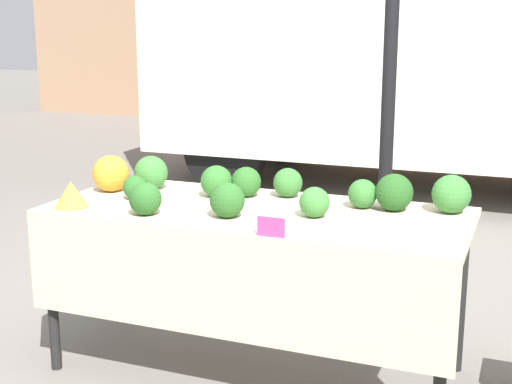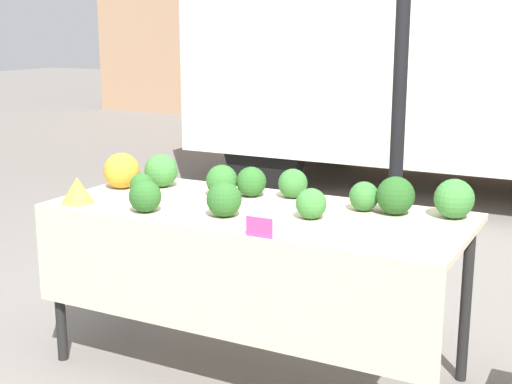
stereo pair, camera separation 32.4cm
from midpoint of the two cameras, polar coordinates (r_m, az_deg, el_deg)
The scene contains 18 objects.
ground_plane at distance 3.54m, azimuth -2.70°, elevation -14.01°, with size 40.00×40.00×0.00m, color slate.
tent_pole at distance 3.63m, azimuth 8.05°, elevation 7.64°, with size 0.07×0.07×2.55m.
parked_truck at distance 7.44m, azimuth 9.55°, elevation 11.21°, with size 4.93×2.17×2.58m.
market_table at distance 3.23m, azimuth -3.29°, elevation -3.36°, with size 1.92×0.82×0.80m.
orange_cauliflower at distance 3.70m, azimuth -14.02°, elevation 1.41°, with size 0.18×0.18×0.18m.
romanesco_head at distance 3.42m, azimuth -17.23°, elevation -0.21°, with size 0.16×0.16×0.12m.
broccoli_head_0 at distance 3.47m, azimuth -0.10°, elevation 0.72°, with size 0.14×0.14×0.14m.
broccoli_head_1 at distance 3.51m, azimuth -12.28°, elevation 0.32°, with size 0.12×0.12×0.12m.
broccoli_head_2 at distance 3.70m, azimuth -10.90°, elevation 1.50°, with size 0.17×0.17×0.17m.
broccoli_head_3 at distance 3.10m, azimuth -5.31°, elevation -0.69°, with size 0.16×0.16×0.16m.
broccoli_head_4 at distance 3.10m, azimuth 1.73°, elevation -0.86°, with size 0.14×0.14×0.14m.
broccoli_head_5 at distance 3.20m, azimuth -11.73°, elevation -0.57°, with size 0.15×0.15×0.15m.
broccoli_head_6 at distance 3.24m, azimuth 12.65°, elevation -0.20°, with size 0.17×0.17×0.17m.
broccoli_head_7 at distance 3.24m, azimuth 8.21°, elevation -0.06°, with size 0.17×0.17×0.17m.
broccoli_head_8 at distance 3.49m, azimuth -5.85°, elevation 0.82°, with size 0.16×0.16×0.16m.
broccoli_head_9 at distance 3.48m, azimuth -3.46°, elevation 0.78°, with size 0.15×0.15×0.15m.
broccoli_head_10 at distance 3.27m, azimuth 5.74°, elevation -0.18°, with size 0.13×0.13×0.13m.
price_sign at distance 2.81m, azimuth -2.09°, elevation -2.87°, with size 0.12×0.01×0.08m.
Camera 1 is at (1.16, -2.94, 1.61)m, focal length 50.00 mm.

